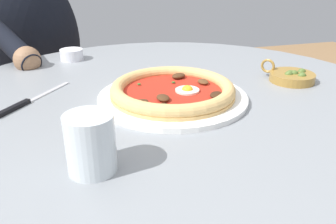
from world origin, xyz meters
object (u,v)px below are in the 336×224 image
(water_glass, at_px, (91,147))
(cafe_chair_diner, at_px, (22,83))
(steak_knife, at_px, (25,103))
(olive_pan, at_px, (292,76))
(dining_table, at_px, (172,161))
(pizza_on_plate, at_px, (175,92))
(diner_person, at_px, (39,100))
(ramekin_capers, at_px, (72,54))

(water_glass, relative_size, cafe_chair_diner, 0.09)
(water_glass, height_order, steak_knife, water_glass)
(steak_knife, xyz_separation_m, olive_pan, (-0.58, 0.02, 0.01))
(cafe_chair_diner, bearing_deg, dining_table, 116.06)
(pizza_on_plate, bearing_deg, water_glass, 49.54)
(pizza_on_plate, distance_m, diner_person, 0.76)
(dining_table, relative_size, water_glass, 12.49)
(olive_pan, bearing_deg, ramekin_capers, -34.05)
(pizza_on_plate, relative_size, olive_pan, 2.70)
(water_glass, height_order, cafe_chair_diner, cafe_chair_diner)
(water_glass, xyz_separation_m, steak_knife, (0.11, -0.27, -0.03))
(dining_table, xyz_separation_m, water_glass, (0.18, 0.21, 0.18))
(steak_knife, bearing_deg, pizza_on_plate, 168.88)
(dining_table, xyz_separation_m, cafe_chair_diner, (0.38, -0.79, -0.05))
(olive_pan, xyz_separation_m, diner_person, (0.62, -0.62, -0.23))
(dining_table, height_order, steak_knife, steak_knife)
(steak_knife, relative_size, diner_person, 0.15)
(steak_knife, distance_m, olive_pan, 0.58)
(pizza_on_plate, height_order, olive_pan, olive_pan)
(water_glass, relative_size, ramekin_capers, 1.31)
(olive_pan, bearing_deg, cafe_chair_diner, -47.82)
(ramekin_capers, distance_m, olive_pan, 0.58)
(olive_pan, height_order, diner_person, diner_person)
(ramekin_capers, relative_size, diner_person, 0.05)
(dining_table, relative_size, olive_pan, 9.20)
(pizza_on_plate, bearing_deg, ramekin_capers, -62.32)
(dining_table, xyz_separation_m, diner_person, (0.32, -0.65, -0.07))
(dining_table, height_order, cafe_chair_diner, cafe_chair_diner)
(water_glass, bearing_deg, diner_person, -80.59)
(olive_pan, distance_m, diner_person, 0.90)
(steak_knife, bearing_deg, ramekin_capers, -108.30)
(cafe_chair_diner, bearing_deg, steak_knife, 97.67)
(diner_person, bearing_deg, cafe_chair_diner, -64.58)
(dining_table, xyz_separation_m, olive_pan, (-0.30, -0.03, 0.16))
(water_glass, relative_size, steak_knife, 0.48)
(dining_table, distance_m, cafe_chair_diner, 0.88)
(steak_knife, bearing_deg, dining_table, 168.95)
(olive_pan, bearing_deg, water_glass, 27.48)
(steak_knife, height_order, olive_pan, olive_pan)
(olive_pan, bearing_deg, dining_table, 6.47)
(dining_table, bearing_deg, steak_knife, -11.05)
(dining_table, relative_size, pizza_on_plate, 3.40)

